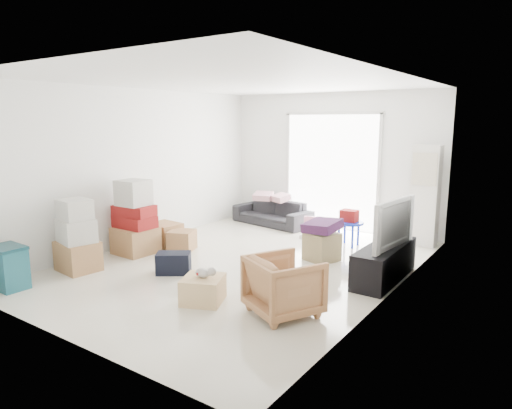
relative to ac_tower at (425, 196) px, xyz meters
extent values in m
cube|color=white|center=(-1.95, -2.65, -0.99)|extent=(4.50, 6.00, 0.24)
cube|color=white|center=(-1.95, -2.65, 1.95)|extent=(4.50, 6.00, 0.24)
cube|color=white|center=(-1.95, 0.47, 0.48)|extent=(4.50, 0.24, 2.70)
cube|color=white|center=(-1.95, -5.77, 0.48)|extent=(4.50, 0.24, 2.70)
cube|color=white|center=(-4.32, -2.65, 0.48)|extent=(0.24, 6.00, 2.70)
cube|color=white|center=(0.42, -2.65, 0.48)|extent=(0.24, 6.00, 2.70)
cube|color=white|center=(-1.95, 0.33, 0.27)|extent=(2.00, 0.01, 2.30)
cube|color=silver|center=(-2.95, 0.32, 0.27)|extent=(0.06, 0.04, 2.30)
cube|color=silver|center=(-0.95, 0.32, 0.27)|extent=(0.06, 0.04, 2.30)
cube|color=silver|center=(-1.95, 0.32, 1.42)|extent=(2.10, 0.04, 0.06)
cube|color=silver|center=(0.00, 0.00, 0.00)|extent=(0.45, 0.30, 1.75)
cube|color=black|center=(0.05, -2.12, -0.63)|extent=(0.43, 1.44, 0.48)
imported|color=black|center=(0.05, -2.12, -0.32)|extent=(0.77, 1.19, 0.15)
imported|color=#232328|center=(-3.04, -0.15, -0.54)|extent=(1.78, 0.77, 0.67)
cube|color=#BD8996|center=(-3.24, -0.18, -0.14)|extent=(0.48, 0.41, 0.13)
cube|color=#BD8996|center=(-2.83, -0.15, -0.14)|extent=(0.44, 0.40, 0.12)
imported|color=#B67D50|center=(-0.50, -3.88, -0.51)|extent=(0.95, 0.93, 0.74)
cube|color=#195361|center=(-3.85, -5.22, -0.74)|extent=(0.48, 0.34, 0.26)
cube|color=#195361|center=(-3.85, -5.22, -0.48)|extent=(0.48, 0.34, 0.26)
cube|color=#0C333D|center=(-3.85, -5.22, -0.33)|extent=(0.50, 0.36, 0.04)
cube|color=#A97B4C|center=(-3.75, -4.27, -0.66)|extent=(0.63, 0.54, 0.43)
cube|color=silver|center=(-3.75, -4.27, -0.28)|extent=(0.61, 0.54, 0.33)
cube|color=silver|center=(-3.75, -4.27, 0.03)|extent=(0.48, 0.44, 0.29)
cube|color=#A97B4C|center=(-3.75, -3.20, -0.66)|extent=(0.62, 0.62, 0.43)
cube|color=maroon|center=(-3.75, -3.20, -0.34)|extent=(0.65, 0.43, 0.20)
cube|color=maroon|center=(-3.75, -3.20, -0.16)|extent=(0.67, 0.48, 0.17)
cube|color=silver|center=(-3.75, -3.20, 0.13)|extent=(0.47, 0.45, 0.41)
cube|color=#A97B4C|center=(-3.72, -2.58, -0.68)|extent=(0.58, 0.49, 0.39)
cube|color=#A97B4C|center=(-3.26, -2.63, -0.71)|extent=(0.52, 0.52, 0.33)
cube|color=black|center=(-2.51, -3.58, -0.72)|extent=(0.55, 0.51, 0.30)
cube|color=#9E875C|center=(-1.05, -1.81, -0.65)|extent=(0.56, 0.56, 0.44)
cube|color=#3C1A41|center=(-1.05, -1.81, -0.36)|extent=(0.53, 0.53, 0.14)
cylinder|color=#132BBD|center=(-1.05, -0.79, -0.46)|extent=(0.51, 0.51, 0.04)
cylinder|color=#132BBD|center=(-0.92, -0.66, -0.68)|extent=(0.04, 0.04, 0.40)
cylinder|color=#132BBD|center=(-1.18, -0.66, -0.68)|extent=(0.04, 0.04, 0.40)
cylinder|color=#132BBD|center=(-1.18, -0.91, -0.68)|extent=(0.04, 0.04, 0.40)
cylinder|color=#132BBD|center=(-0.92, -0.91, -0.68)|extent=(0.04, 0.04, 0.40)
cube|color=maroon|center=(-1.05, -0.79, -0.34)|extent=(0.28, 0.22, 0.20)
cube|color=silver|center=(-1.88, -0.70, -0.84)|extent=(0.35, 0.33, 0.07)
cube|color=pink|center=(-1.88, -0.59, -0.64)|extent=(0.27, 0.12, 0.32)
cube|color=#DAC07D|center=(-1.47, -4.13, -0.72)|extent=(0.61, 0.61, 0.31)
ellipsoid|color=#B2ADA8|center=(-1.47, -4.13, -0.51)|extent=(0.20, 0.14, 0.11)
cube|color=#AB1819|center=(-1.47, -4.13, -0.51)|extent=(0.17, 0.16, 0.03)
sphere|color=#B2ADA8|center=(-1.36, -4.10, -0.48)|extent=(0.11, 0.11, 0.11)
camera|label=1|loc=(2.01, -8.05, 1.29)|focal=32.00mm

